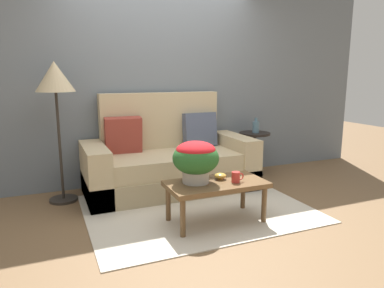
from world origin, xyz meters
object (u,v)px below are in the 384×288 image
at_px(potted_plant, 196,158).
at_px(snack_bowl, 220,176).
at_px(couch, 168,162).
at_px(floor_lamp, 55,84).
at_px(coffee_mug, 236,177).
at_px(coffee_table, 216,187).
at_px(side_table, 254,146).
at_px(table_vase, 256,127).

relative_size(potted_plant, snack_bowl, 3.74).
distance_m(couch, floor_lamp, 1.56).
distance_m(floor_lamp, coffee_mug, 2.13).
bearing_deg(snack_bowl, coffee_table, -141.00).
distance_m(couch, snack_bowl, 1.09).
relative_size(couch, coffee_mug, 16.13).
bearing_deg(side_table, table_vase, -58.24).
relative_size(potted_plant, table_vase, 2.10).
relative_size(side_table, coffee_mug, 4.83).
distance_m(coffee_mug, snack_bowl, 0.17).
bearing_deg(table_vase, coffee_mug, -128.73).
xyz_separation_m(coffee_table, potted_plant, (-0.19, 0.06, 0.29)).
distance_m(side_table, coffee_mug, 1.71).
bearing_deg(couch, side_table, 5.67).
bearing_deg(couch, coffee_mug, -78.24).
distance_m(potted_plant, coffee_mug, 0.42).
height_order(floor_lamp, snack_bowl, floor_lamp).
height_order(floor_lamp, table_vase, floor_lamp).
height_order(snack_bowl, table_vase, table_vase).
height_order(coffee_mug, table_vase, table_vase).
bearing_deg(table_vase, side_table, 121.76).
bearing_deg(coffee_mug, snack_bowl, 122.26).
bearing_deg(snack_bowl, potted_plant, -179.57).
xyz_separation_m(couch, coffee_table, (0.09, -1.13, 0.01)).
height_order(floor_lamp, coffee_mug, floor_lamp).
relative_size(coffee_mug, snack_bowl, 1.08).
bearing_deg(coffee_table, floor_lamp, 138.14).
bearing_deg(potted_plant, couch, 84.70).
bearing_deg(coffee_mug, coffee_table, 153.52).
distance_m(couch, coffee_mug, 1.25).
xyz_separation_m(floor_lamp, potted_plant, (1.14, -1.12, -0.66)).
bearing_deg(floor_lamp, snack_bowl, -38.78).
bearing_deg(snack_bowl, floor_lamp, 141.22).
distance_m(couch, side_table, 1.32).
distance_m(snack_bowl, table_vase, 1.68).
bearing_deg(couch, table_vase, 5.08).
relative_size(potted_plant, coffee_mug, 3.46).
relative_size(floor_lamp, table_vase, 7.44).
height_order(couch, potted_plant, couch).
height_order(coffee_table, floor_lamp, floor_lamp).
bearing_deg(snack_bowl, couch, 98.59).
relative_size(side_table, floor_lamp, 0.39).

